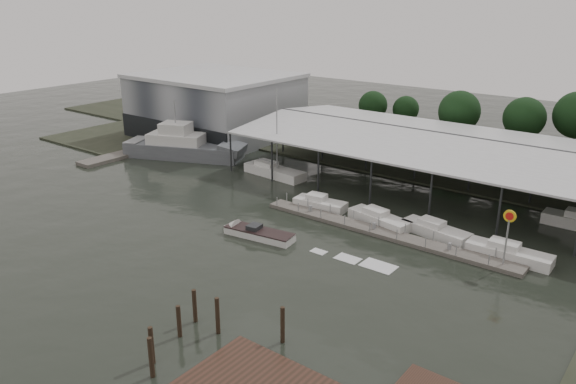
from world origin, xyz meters
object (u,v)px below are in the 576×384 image
Objects in this scene: grey_trawler at (184,147)px; shell_fuel_sign at (508,228)px; speedboat_underway at (254,233)px; white_sailboat at (274,171)px.

shell_fuel_sign is at bearing -31.45° from grey_trawler.
speedboat_underway is at bearing -52.86° from grey_trawler.
white_sailboat is 0.63× the size of speedboat_underway.
white_sailboat is at bearing -18.98° from grey_trawler.
shell_fuel_sign is 0.29× the size of speedboat_underway.
shell_fuel_sign is at bearing -10.03° from white_sailboat.
shell_fuel_sign is at bearing -167.50° from speedboat_underway.
grey_trawler reaches higher than speedboat_underway.
white_sailboat is (16.12, 1.17, -0.94)m from grey_trawler.
shell_fuel_sign is 0.47× the size of white_sailboat.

